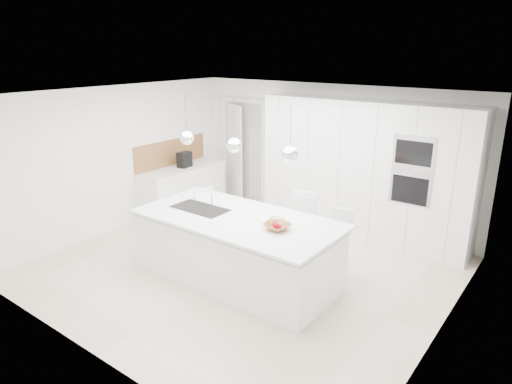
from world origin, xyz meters
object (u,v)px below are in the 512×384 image
Objects in this scene: island_base at (236,250)px; fruit_bowl at (277,226)px; bar_stool_right at (337,244)px; bar_stool_left at (298,230)px; espresso_machine at (184,160)px.

island_base is 8.52× the size of fruit_bowl.
bar_stool_left is at bearing 175.36° from bar_stool_right.
bar_stool_right is (1.07, 0.92, 0.05)m from island_base.
espresso_machine reaches higher than island_base.
island_base is at bearing -133.96° from bar_stool_left.
espresso_machine is 3.11m from bar_stool_left.
bar_stool_left is (0.47, 0.88, 0.12)m from island_base.
espresso_machine is at bearing 154.33° from fruit_bowl.
bar_stool_left is 0.61m from bar_stool_right.
island_base is 9.57× the size of espresso_machine.
fruit_bowl is 1.12× the size of espresso_machine.
fruit_bowl reaches higher than island_base.
island_base is 1.00m from bar_stool_left.
fruit_bowl is at bearing -31.88° from espresso_machine.
bar_stool_right is at bearing -16.22° from espresso_machine.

